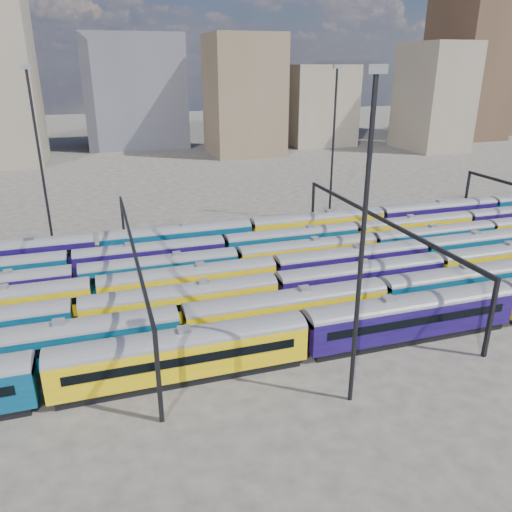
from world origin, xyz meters
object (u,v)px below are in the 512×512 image
object	(u,v)px
rake_1	(465,281)
mast_2	(363,238)
rake_2	(361,276)
rake_0	(304,330)

from	to	relation	value
rake_1	mast_2	bearing A→B (deg)	-149.77
rake_2	rake_0	bearing A→B (deg)	-138.59
rake_2	mast_2	world-z (taller)	mast_2
rake_2	mast_2	distance (m)	22.77
rake_0	rake_2	world-z (taller)	rake_0
rake_1	rake_2	size ratio (longest dim) A/B	1.44
rake_2	mast_2	xyz separation A→B (m)	(-10.11, -17.00, 11.28)
rake_0	mast_2	xyz separation A→B (m)	(1.23, -7.00, 11.06)
rake_1	mast_2	distance (m)	26.33
rake_2	mast_2	bearing A→B (deg)	-120.75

